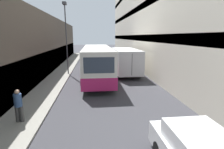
# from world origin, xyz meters

# --- Properties ---
(ground_plane) EXTENTS (150.00, 150.00, 0.00)m
(ground_plane) POSITION_xyz_m (0.00, 15.00, 0.00)
(ground_plane) COLOR #38383D
(sidewalk_left) EXTENTS (2.18, 60.00, 0.10)m
(sidewalk_left) POSITION_xyz_m (-4.76, 15.00, 0.05)
(sidewalk_left) COLOR gray
(sidewalk_left) RESTS_ON ground_plane
(building_left_shopfront) EXTENTS (2.40, 60.00, 6.42)m
(building_left_shopfront) POSITION_xyz_m (-6.95, 15.00, 2.92)
(building_left_shopfront) COLOR #51473D
(building_left_shopfront) RESTS_ON ground_plane
(bus) EXTENTS (2.51, 10.72, 3.06)m
(bus) POSITION_xyz_m (-0.82, 18.33, 1.62)
(bus) COLOR silver
(bus) RESTS_ON ground_plane
(box_truck) EXTENTS (2.39, 8.68, 2.72)m
(box_truck) POSITION_xyz_m (2.27, 21.17, 1.52)
(box_truck) COLOR silver
(box_truck) RESTS_ON ground_plane
(panel_van) EXTENTS (1.99, 4.64, 2.01)m
(panel_van) POSITION_xyz_m (-1.53, 28.91, 1.12)
(panel_van) COLOR navy
(panel_van) RESTS_ON ground_plane
(pedestrian) EXTENTS (0.37, 0.35, 1.58)m
(pedestrian) POSITION_xyz_m (-4.70, 9.74, 0.95)
(pedestrian) COLOR #383838
(pedestrian) RESTS_ON sidewalk_left
(street_lamp) EXTENTS (0.36, 0.80, 7.30)m
(street_lamp) POSITION_xyz_m (-3.93, 20.69, 5.11)
(street_lamp) COLOR #38383D
(street_lamp) RESTS_ON sidewalk_left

